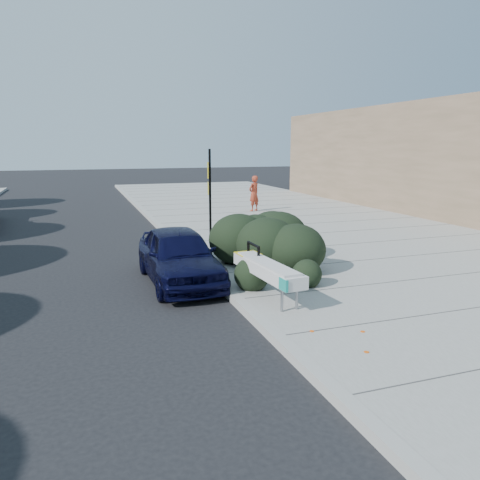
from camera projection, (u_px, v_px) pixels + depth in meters
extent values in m
plane|color=black|center=(239.00, 306.00, 9.57)|extent=(120.00, 120.00, 0.00)
cube|color=gray|center=(346.00, 239.00, 15.99)|extent=(11.20, 50.00, 0.15)
cube|color=#9E9E99|center=(185.00, 251.00, 14.18)|extent=(0.22, 50.00, 0.17)
cylinder|color=gray|center=(282.00, 300.00, 8.78)|extent=(0.05, 0.05, 0.46)
cylinder|color=gray|center=(297.00, 298.00, 8.90)|extent=(0.05, 0.05, 0.46)
cylinder|color=gray|center=(242.00, 276.00, 10.42)|extent=(0.05, 0.05, 0.46)
cylinder|color=gray|center=(255.00, 274.00, 10.54)|extent=(0.05, 0.05, 0.46)
cylinder|color=gray|center=(260.00, 278.00, 9.56)|extent=(0.19, 1.83, 0.04)
cylinder|color=gray|center=(274.00, 276.00, 9.68)|extent=(0.19, 1.83, 0.04)
cube|color=#B2B2B2|center=(267.00, 269.00, 9.59)|extent=(0.67, 2.43, 0.25)
cube|color=yellow|center=(248.00, 253.00, 10.41)|extent=(0.53, 0.52, 0.02)
cube|color=teal|center=(284.00, 285.00, 8.53)|extent=(0.07, 0.28, 0.23)
cylinder|color=black|center=(258.00, 269.00, 10.09)|extent=(0.06, 0.06, 0.94)
cylinder|color=black|center=(248.00, 262.00, 10.65)|extent=(0.06, 0.06, 0.94)
cylinder|color=black|center=(253.00, 245.00, 10.28)|extent=(0.07, 0.60, 0.06)
cube|color=black|center=(210.00, 199.00, 14.13)|extent=(0.08, 0.08, 2.98)
cube|color=yellow|center=(208.00, 170.00, 13.95)|extent=(0.10, 0.34, 0.48)
cube|color=yellow|center=(208.00, 188.00, 14.06)|extent=(0.09, 0.32, 0.37)
ellipsoid|color=black|center=(262.00, 233.00, 12.17)|extent=(2.30, 4.49, 1.67)
imported|color=black|center=(179.00, 255.00, 11.11)|extent=(1.63, 3.92, 1.33)
imported|color=#9D3622|center=(254.00, 193.00, 22.28)|extent=(0.73, 0.64, 1.68)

